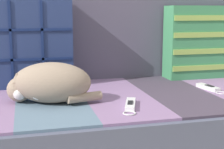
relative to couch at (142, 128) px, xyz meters
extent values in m
cube|color=gray|center=(0.00, 0.00, -0.09)|extent=(1.82, 0.92, 0.16)
cube|color=#4C5166|center=(0.00, 0.00, 0.08)|extent=(1.79, 0.90, 0.18)
cube|color=slate|center=(-0.43, -0.02, 0.18)|extent=(0.29, 0.81, 0.01)
cube|color=gray|center=(-0.14, -0.02, 0.18)|extent=(0.29, 0.81, 0.01)
cube|color=#423847|center=(0.14, -0.02, 0.18)|extent=(0.29, 0.81, 0.01)
cube|color=#514C60|center=(0.00, 0.39, 0.40)|extent=(1.79, 0.14, 0.43)
cube|color=navy|center=(-0.51, 0.24, 0.39)|extent=(0.44, 0.13, 0.42)
cube|color=navy|center=(-0.51, 0.18, 0.32)|extent=(0.42, 0.01, 0.01)
cube|color=navy|center=(-0.58, 0.18, 0.39)|extent=(0.01, 0.01, 0.41)
cube|color=navy|center=(-0.51, 0.18, 0.46)|extent=(0.42, 0.01, 0.01)
cube|color=navy|center=(-0.44, 0.18, 0.39)|extent=(0.01, 0.01, 0.41)
cube|color=#3D8956|center=(0.46, 0.24, 0.38)|extent=(0.47, 0.13, 0.40)
cube|color=#93B751|center=(0.46, 0.18, 0.25)|extent=(0.46, 0.01, 0.03)
cube|color=#93B751|center=(0.46, 0.18, 0.33)|extent=(0.46, 0.01, 0.03)
cube|color=#93B751|center=(0.46, 0.18, 0.42)|extent=(0.46, 0.01, 0.03)
cube|color=#93B751|center=(0.46, 0.18, 0.51)|extent=(0.46, 0.01, 0.03)
ellipsoid|color=gray|center=(-0.42, -0.10, 0.26)|extent=(0.36, 0.26, 0.17)
sphere|color=gray|center=(-0.55, -0.06, 0.23)|extent=(0.10, 0.10, 0.10)
sphere|color=white|center=(-0.55, -0.09, 0.23)|extent=(0.06, 0.06, 0.06)
ellipsoid|color=white|center=(-0.47, -0.14, 0.24)|extent=(0.10, 0.05, 0.07)
cylinder|color=gray|center=(-0.30, -0.16, 0.21)|extent=(0.15, 0.07, 0.04)
cone|color=gray|center=(-0.56, -0.09, 0.29)|extent=(0.04, 0.04, 0.04)
cone|color=gray|center=(-0.55, -0.04, 0.29)|extent=(0.04, 0.04, 0.04)
cube|color=white|center=(0.32, -0.05, 0.19)|extent=(0.06, 0.14, 0.02)
cube|color=black|center=(0.32, -0.06, 0.20)|extent=(0.03, 0.05, 0.00)
cube|color=black|center=(0.30, 0.02, 0.19)|extent=(0.03, 0.01, 0.02)
torus|color=silver|center=(0.33, -0.14, 0.18)|extent=(0.06, 0.06, 0.01)
cube|color=white|center=(-0.13, -0.24, 0.19)|extent=(0.09, 0.16, 0.02)
cube|color=black|center=(-0.14, -0.25, 0.20)|extent=(0.04, 0.06, 0.00)
cube|color=black|center=(-0.11, -0.17, 0.19)|extent=(0.03, 0.02, 0.02)
torus|color=silver|center=(-0.17, -0.33, 0.18)|extent=(0.06, 0.06, 0.01)
camera|label=1|loc=(-0.53, -1.48, 0.55)|focal=55.00mm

